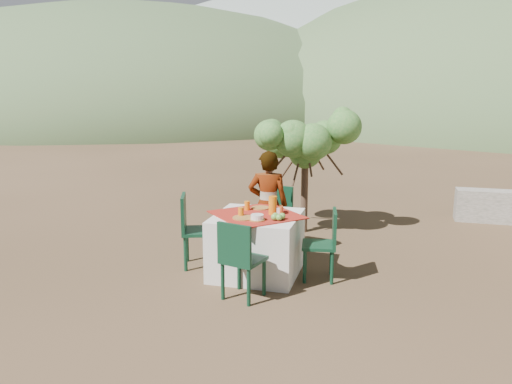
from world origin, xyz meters
TOP-DOWN VIEW (x-y plane):
  - ground at (0.00, 0.00)m, footprint 160.00×160.00m
  - table at (-0.38, 0.01)m, footprint 1.30×1.30m
  - chair_far at (-0.36, 0.98)m, footprint 0.50×0.50m
  - chair_near at (-0.35, -0.80)m, footprint 0.50×0.50m
  - chair_left at (-1.23, 0.05)m, footprint 0.56×0.56m
  - chair_right at (0.46, 0.04)m, footprint 0.45×0.45m
  - person at (-0.39, 0.63)m, footprint 0.58×0.43m
  - shrub_tree at (-0.07, 2.02)m, footprint 1.47×1.44m
  - hill_near_left at (-18.00, 30.00)m, footprint 40.00×40.00m
  - hill_far_center at (-4.00, 52.00)m, footprint 60.00×60.00m
  - plate_far at (-0.41, 0.31)m, footprint 0.23×0.23m
  - plate_near at (-0.48, -0.22)m, footprint 0.26×0.26m
  - glass_far at (-0.55, 0.18)m, footprint 0.07×0.07m
  - glass_near at (-0.53, -0.14)m, footprint 0.07×0.07m
  - juice_pitcher at (-0.19, 0.06)m, footprint 0.10×0.10m
  - bowl_plate at (-0.30, -0.25)m, footprint 0.19×0.19m
  - white_bowl at (-0.30, -0.25)m, footprint 0.15×0.15m
  - jar_left at (-0.09, 0.08)m, footprint 0.06×0.06m
  - jar_right at (-0.12, 0.20)m, footprint 0.05×0.05m
  - napkin_holder at (-0.12, 0.07)m, footprint 0.07×0.05m
  - fruit_cluster at (-0.07, -0.18)m, footprint 0.16×0.15m

SIDE VIEW (x-z plane):
  - ground at x=0.00m, z-range 0.00..0.00m
  - hill_near_left at x=-18.00m, z-range -8.00..8.00m
  - hill_far_center at x=-4.00m, z-range -12.00..12.00m
  - table at x=-0.38m, z-range 0.00..0.76m
  - chair_right at x=0.46m, z-range 0.05..0.91m
  - chair_near at x=-0.35m, z-range 0.05..0.93m
  - chair_far at x=-0.36m, z-range 0.05..0.96m
  - chair_left at x=-1.23m, z-range 0.05..1.00m
  - person at x=-0.39m, z-range 0.00..1.47m
  - bowl_plate at x=-0.30m, z-range 0.76..0.77m
  - plate_far at x=-0.41m, z-range 0.76..0.78m
  - plate_near at x=-0.48m, z-range 0.76..0.78m
  - fruit_cluster at x=-0.07m, z-range 0.76..0.84m
  - white_bowl at x=-0.30m, z-range 0.77..0.83m
  - jar_right at x=-0.12m, z-range 0.76..0.84m
  - napkin_holder at x=-0.12m, z-range 0.76..0.85m
  - jar_left at x=-0.09m, z-range 0.76..0.86m
  - glass_near at x=-0.53m, z-range 0.76..0.87m
  - glass_far at x=-0.55m, z-range 0.76..0.88m
  - juice_pitcher at x=-0.19m, z-range 0.76..0.98m
  - shrub_tree at x=-0.07m, z-range 0.50..2.22m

